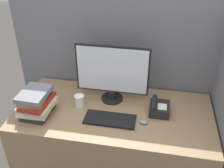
% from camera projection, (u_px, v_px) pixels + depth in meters
% --- Properties ---
extents(cubicle_panel_rear, '(1.97, 0.04, 1.61)m').
position_uv_depth(cubicle_panel_rear, '(122.00, 79.00, 2.43)').
color(cubicle_panel_rear, slate).
rests_on(cubicle_panel_rear, ground_plane).
extents(cubicle_panel_right, '(0.04, 0.83, 1.61)m').
position_uv_depth(cubicle_panel_right, '(222.00, 115.00, 1.97)').
color(cubicle_panel_right, slate).
rests_on(cubicle_panel_right, ground_plane).
extents(desk, '(1.57, 0.77, 0.75)m').
position_uv_depth(desk, '(114.00, 145.00, 2.30)').
color(desk, '#937551').
rests_on(desk, ground_plane).
extents(monitor, '(0.60, 0.18, 0.49)m').
position_uv_depth(monitor, '(112.00, 74.00, 2.12)').
color(monitor, black).
rests_on(monitor, desk).
extents(keyboard, '(0.39, 0.16, 0.02)m').
position_uv_depth(keyboard, '(110.00, 119.00, 2.00)').
color(keyboard, black).
rests_on(keyboard, desk).
extents(mouse, '(0.06, 0.04, 0.03)m').
position_uv_depth(mouse, '(144.00, 122.00, 1.96)').
color(mouse, gray).
rests_on(mouse, desk).
extents(coffee_cup, '(0.08, 0.08, 0.10)m').
position_uv_depth(coffee_cup, '(79.00, 101.00, 2.13)').
color(coffee_cup, white).
rests_on(coffee_cup, desk).
extents(book_stack, '(0.26, 0.30, 0.21)m').
position_uv_depth(book_stack, '(36.00, 103.00, 2.01)').
color(book_stack, '#262628').
rests_on(book_stack, desk).
extents(desk_telephone, '(0.16, 0.18, 0.11)m').
position_uv_depth(desk_telephone, '(159.00, 108.00, 2.06)').
color(desk_telephone, black).
rests_on(desk_telephone, desk).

